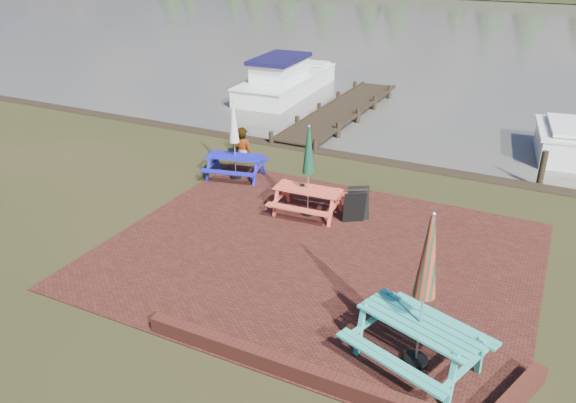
# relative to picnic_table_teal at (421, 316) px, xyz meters

# --- Properties ---
(ground) EXTENTS (120.00, 120.00, 0.00)m
(ground) POSITION_rel_picnic_table_teal_xyz_m (-2.81, 1.44, -0.94)
(ground) COLOR black
(ground) RESTS_ON ground
(paving) EXTENTS (9.00, 7.50, 0.02)m
(paving) POSITION_rel_picnic_table_teal_xyz_m (-2.81, 2.44, -0.93)
(paving) COLOR #371511
(paving) RESTS_ON ground
(brick_wall) EXTENTS (6.21, 1.79, 0.30)m
(brick_wall) POSITION_rel_picnic_table_teal_xyz_m (-0.66, -0.97, -0.79)
(brick_wall) COLOR #4C1E16
(brick_wall) RESTS_ON ground
(water) EXTENTS (120.00, 60.00, 0.02)m
(water) POSITION_rel_picnic_table_teal_xyz_m (-2.81, 38.44, -0.94)
(water) COLOR #413E38
(water) RESTS_ON ground
(picnic_table_teal) EXTENTS (2.40, 2.27, 2.69)m
(picnic_table_teal) POSITION_rel_picnic_table_teal_xyz_m (0.00, 0.00, 0.00)
(picnic_table_teal) COLOR teal
(picnic_table_teal) RESTS_ON ground
(picnic_table_red) EXTENTS (1.72, 1.55, 2.27)m
(picnic_table_red) POSITION_rel_picnic_table_teal_xyz_m (-3.80, 4.14, -0.14)
(picnic_table_red) COLOR #D84F37
(picnic_table_red) RESTS_ON ground
(picnic_table_blue) EXTENTS (1.85, 1.72, 2.21)m
(picnic_table_blue) POSITION_rel_picnic_table_teal_xyz_m (-6.61, 5.35, -0.17)
(picnic_table_blue) COLOR #1616A7
(picnic_table_blue) RESTS_ON ground
(chalkboard) EXTENTS (0.55, 0.74, 0.84)m
(chalkboard) POSITION_rel_picnic_table_teal_xyz_m (-2.60, 4.30, -0.51)
(chalkboard) COLOR black
(chalkboard) RESTS_ON ground
(jetty) EXTENTS (1.76, 9.08, 1.00)m
(jetty) POSITION_rel_picnic_table_teal_xyz_m (-6.31, 12.72, -0.83)
(jetty) COLOR black
(jetty) RESTS_ON ground
(boat_jetty) EXTENTS (2.64, 6.83, 1.95)m
(boat_jetty) POSITION_rel_picnic_table_teal_xyz_m (-9.96, 15.18, -0.56)
(boat_jetty) COLOR silver
(boat_jetty) RESTS_ON ground
(person) EXTENTS (0.70, 0.47, 1.90)m
(person) POSITION_rel_picnic_table_teal_xyz_m (-7.30, 6.91, 0.01)
(person) COLOR gray
(person) RESTS_ON ground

